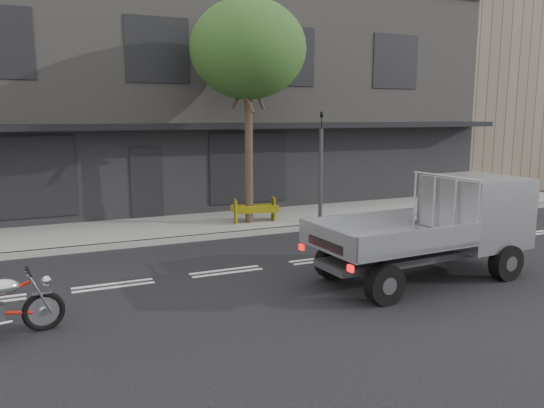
{
  "coord_description": "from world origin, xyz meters",
  "views": [
    {
      "loc": [
        -3.63,
        -10.67,
        3.39
      ],
      "look_at": [
        1.32,
        0.5,
        1.34
      ],
      "focal_mm": 35.0,
      "sensor_mm": 36.0,
      "label": 1
    }
  ],
  "objects": [
    {
      "name": "ground",
      "position": [
        0.0,
        0.0,
        0.0
      ],
      "size": [
        80.0,
        80.0,
        0.0
      ],
      "primitive_type": "plane",
      "color": "black",
      "rests_on": "ground"
    },
    {
      "name": "sidewalk",
      "position": [
        0.0,
        4.7,
        0.07
      ],
      "size": [
        32.0,
        3.2,
        0.15
      ],
      "primitive_type": "cube",
      "color": "gray",
      "rests_on": "ground"
    },
    {
      "name": "kerb",
      "position": [
        0.0,
        3.1,
        0.07
      ],
      "size": [
        32.0,
        0.2,
        0.15
      ],
      "primitive_type": "cube",
      "color": "gray",
      "rests_on": "ground"
    },
    {
      "name": "building_main",
      "position": [
        0.0,
        11.3,
        4.0
      ],
      "size": [
        26.0,
        10.0,
        8.0
      ],
      "primitive_type": "cube",
      "color": "slate",
      "rests_on": "ground"
    },
    {
      "name": "building_neighbour",
      "position": [
        20.0,
        11.3,
        5.0
      ],
      "size": [
        14.0,
        10.0,
        10.0
      ],
      "primitive_type": "cube",
      "color": "brown",
      "rests_on": "ground"
    },
    {
      "name": "street_tree",
      "position": [
        2.2,
        4.2,
        5.28
      ],
      "size": [
        3.4,
        3.4,
        6.74
      ],
      "color": "#382B21",
      "rests_on": "ground"
    },
    {
      "name": "traffic_light_pole",
      "position": [
        4.2,
        3.35,
        1.65
      ],
      "size": [
        0.12,
        0.12,
        3.5
      ],
      "color": "#2D2D30",
      "rests_on": "ground"
    },
    {
      "name": "flatbed_ute",
      "position": [
        4.6,
        -2.1,
        1.24
      ],
      "size": [
        4.8,
        2.18,
        2.18
      ],
      "rotation": [
        0.0,
        0.0,
        0.05
      ],
      "color": "black",
      "rests_on": "ground"
    },
    {
      "name": "construction_barrier",
      "position": [
        2.39,
        4.03,
        0.53
      ],
      "size": [
        1.43,
        0.82,
        0.76
      ],
      "primitive_type": null,
      "rotation": [
        0.0,
        0.0,
        -0.22
      ],
      "color": "#FFEF0D",
      "rests_on": "sidewalk"
    }
  ]
}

